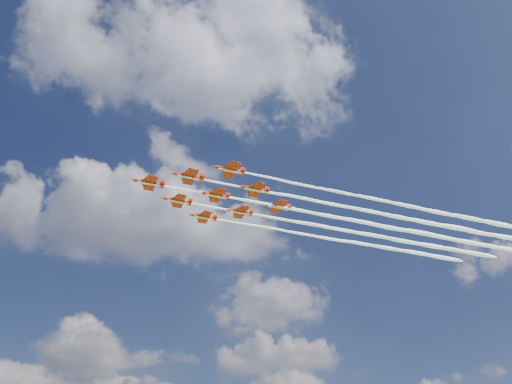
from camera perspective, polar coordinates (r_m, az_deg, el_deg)
The scene contains 9 objects.
jet_lead at distance 171.26m, azimuth 5.92°, elevation -2.30°, with size 112.13×31.50×2.63m.
jet_row2_port at distance 170.00m, azimuth 10.29°, elevation -1.68°, with size 112.13×31.50×2.63m.
jet_row2_starb at distance 181.61m, azimuth 7.98°, elevation -3.99°, with size 112.13×31.50×2.63m.
jet_row3_port at distance 169.77m, azimuth 14.70°, elevation -1.05°, with size 112.13×31.50×2.63m.
jet_row3_centre at distance 180.75m, azimuth 12.11°, elevation -3.41°, with size 112.13×31.50×2.63m.
jet_row3_starb at distance 192.32m, azimuth 9.82°, elevation -5.48°, with size 112.13×31.50×2.63m.
jet_row4_port at distance 180.84m, azimuth 16.26°, elevation -2.81°, with size 112.13×31.50×2.63m.
jet_row4_starb at distance 191.80m, azimuth 13.73°, elevation -4.93°, with size 112.13×31.50×2.63m.
jet_tail at distance 192.19m, azimuth 17.64°, elevation -4.36°, with size 112.13×31.50×2.63m.
Camera 1 is at (-0.55, -132.52, 5.62)m, focal length 35.00 mm.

